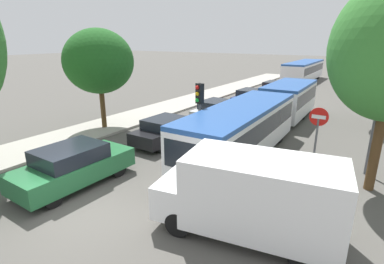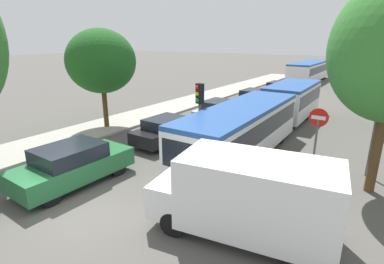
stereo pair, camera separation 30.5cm
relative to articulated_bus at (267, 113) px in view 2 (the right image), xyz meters
name	(u,v)px [view 2 (the right image)]	position (x,y,z in m)	size (l,w,h in m)	color
ground_plane	(83,212)	(-1.94, -10.61, -1.37)	(200.00, 200.00, 0.00)	#4F4C47
kerb_strip_left	(201,99)	(-8.88, 7.03, -1.30)	(3.20, 45.29, 0.14)	#9E998E
articulated_bus	(267,113)	(0.00, 0.00, 0.00)	(2.81, 16.03, 2.37)	silver
city_bus_rear	(310,70)	(-3.83, 24.68, 0.08)	(2.68, 11.63, 2.50)	silver
queued_car_green	(73,164)	(-3.89, -9.54, -0.59)	(1.96, 4.46, 1.54)	#236638
queued_car_black	(166,130)	(-3.97, -3.92, -0.67)	(1.75, 3.98, 1.37)	black
queued_car_silver	(218,110)	(-4.01, 1.60, -0.68)	(1.73, 3.94, 1.36)	#B7BABF
queued_car_navy	(253,98)	(-3.89, 7.17, -0.69)	(1.72, 3.90, 1.34)	navy
queued_car_red	(278,89)	(-3.60, 12.42, -0.66)	(1.78, 4.05, 1.40)	#B21E19
white_van	(248,196)	(2.82, -8.77, -0.13)	(5.26, 2.77, 2.31)	white
traffic_light	(199,104)	(-1.52, -4.50, 1.13)	(0.38, 0.40, 3.40)	#56595E
no_entry_sign	(317,133)	(3.43, -3.97, 0.51)	(0.70, 0.08, 2.82)	#56595E
direction_sign_post	(377,114)	(5.20, -2.53, 1.18)	(0.10, 1.40, 3.60)	#56595E
tree_left_mid	(101,61)	(-8.65, -3.93, 2.65)	(3.97, 3.97, 5.87)	#51381E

